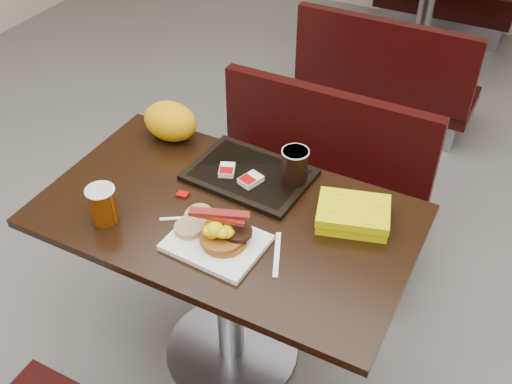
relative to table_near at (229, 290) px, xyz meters
The scene contains 23 objects.
floor 0.38m from the table_near, ahead, with size 6.00×7.00×0.01m, color slate.
table_near is the anchor object (origin of this frame).
bench_near_n 0.70m from the table_near, 90.00° to the left, with size 1.00×0.46×0.72m, color black, non-canonical shape.
table_far 2.60m from the table_near, 90.00° to the left, with size 1.20×0.70×0.75m, color black, non-canonical shape.
bench_far_s 1.90m from the table_near, 90.00° to the left, with size 1.00×0.46×0.72m, color black, non-canonical shape.
platter 0.41m from the table_near, 71.98° to the right, with size 0.28×0.22×0.02m, color white.
pancake_stack 0.43m from the table_near, 62.26° to the right, with size 0.14×0.14×0.03m, color #955718.
sausage_patty 0.45m from the table_near, 46.18° to the right, with size 0.09×0.09×0.01m, color black.
scrambled_eggs 0.47m from the table_near, 71.34° to the right, with size 0.10×0.08×0.05m, color yellow.
bacon_strips 0.50m from the table_near, 70.92° to the right, with size 0.17×0.07×0.01m, color #4C0509, non-canonical shape.
muffin_bottom 0.43m from the table_near, 109.81° to the right, with size 0.09×0.09×0.02m, color tan.
muffin_top 0.43m from the table_near, 110.99° to the right, with size 0.09×0.09×0.02m, color tan.
coffee_cup_near 0.58m from the table_near, 148.03° to the right, with size 0.09×0.09×0.12m, color #8B3B05.
fork 0.41m from the table_near, 142.15° to the right, with size 0.12×0.02×0.00m, color white, non-canonical shape.
knife 0.45m from the table_near, 22.65° to the right, with size 0.18×0.02×0.00m, color white.
condiment_syrup 0.39m from the table_near, 122.35° to the left, with size 0.04×0.03×0.01m, color #A82807.
condiment_ketchup 0.42m from the table_near, behind, with size 0.04×0.03×0.01m, color #8C0504.
tray 0.43m from the table_near, 95.34° to the left, with size 0.40×0.29×0.02m, color black.
hashbrown_sleeve_left 0.44m from the table_near, 118.45° to the left, with size 0.05×0.07×0.02m, color silver.
hashbrown_sleeve_right 0.43m from the table_near, 86.56° to the left, with size 0.06×0.07×0.02m, color silver.
coffee_cup_far 0.53m from the table_near, 60.37° to the left, with size 0.09×0.09×0.12m, color black.
clamshell 0.57m from the table_near, 21.14° to the left, with size 0.22×0.17×0.06m, color #CDCB03.
paper_bag 0.65m from the table_near, 144.74° to the left, with size 0.21×0.15×0.14m, color orange.
Camera 1 is at (0.75, -1.24, 2.04)m, focal length 42.36 mm.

